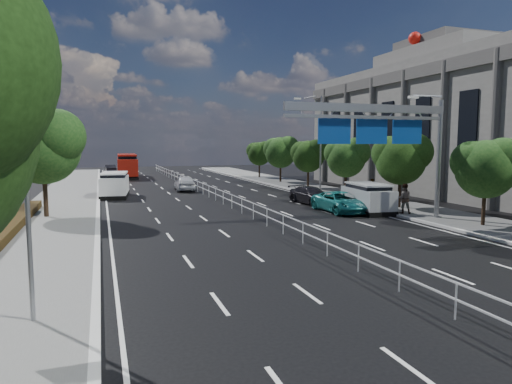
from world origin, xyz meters
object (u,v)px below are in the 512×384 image
red_bus (127,165)px  near_car_dark (110,169)px  silver_minivan (368,198)px  parked_car_teal (340,202)px  overhead_gantry (384,126)px  near_car_silver (185,183)px  white_minivan (115,185)px  parked_car_dark (311,195)px  toilet_sign (7,213)px  pedestrian_b (404,198)px  pedestrian_a (371,189)px

red_bus → near_car_dark: size_ratio=2.59×
silver_minivan → parked_car_teal: silver_minivan is taller
overhead_gantry → near_car_silver: 23.60m
white_minivan → parked_car_teal: bearing=-38.0°
white_minivan → parked_car_teal: (14.14, -13.86, -0.37)m
overhead_gantry → silver_minivan: bearing=68.4°
overhead_gantry → parked_car_dark: overhead_gantry is taller
red_bus → parked_car_dark: size_ratio=2.36×
toilet_sign → pedestrian_b: bearing=30.1°
overhead_gantry → parked_car_teal: (-0.24, 4.46, -4.92)m
toilet_sign → red_bus: bearing=83.8°
near_car_dark → pedestrian_a: bearing=110.8°
pedestrian_a → white_minivan: bearing=-54.8°
near_car_silver → silver_minivan: silver_minivan is taller
near_car_dark → pedestrian_b: 51.63m
red_bus → near_car_dark: red_bus is taller
pedestrian_a → pedestrian_b: pedestrian_b is taller
red_bus → parked_car_dark: 34.59m
white_minivan → parked_car_dark: size_ratio=1.15×
overhead_gantry → parked_car_teal: overhead_gantry is taller
white_minivan → near_car_dark: white_minivan is taller
overhead_gantry → white_minivan: overhead_gantry is taller
overhead_gantry → silver_minivan: 6.29m
overhead_gantry → near_car_silver: overhead_gantry is taller
toilet_sign → pedestrian_a: bearing=40.1°
white_minivan → parked_car_teal: white_minivan is taller
parked_car_dark → parked_car_teal: bearing=-97.9°
silver_minivan → parked_car_dark: bearing=116.3°
red_bus → near_car_silver: size_ratio=2.38×
white_minivan → near_car_dark: (0.30, 32.30, -0.38)m
parked_car_teal → parked_car_dark: 4.49m
pedestrian_a → pedestrian_b: size_ratio=0.84×
pedestrian_a → toilet_sign: bearing=9.8°
overhead_gantry → parked_car_dark: 10.23m
white_minivan → red_bus: 23.23m
near_car_silver → pedestrian_b: size_ratio=2.32×
parked_car_teal → silver_minivan: bearing=-16.4°
toilet_sign → parked_car_dark: size_ratio=0.96×
near_car_dark → silver_minivan: bearing=104.1°
white_minivan → pedestrian_a: bearing=-18.0°
white_minivan → pedestrian_b: white_minivan is taller
overhead_gantry → pedestrian_a: overhead_gantry is taller
silver_minivan → white_minivan: bearing=144.4°
white_minivan → overhead_gantry: bearing=-45.4°
white_minivan → pedestrian_b: size_ratio=2.69×
white_minivan → near_car_dark: bearing=95.9°
silver_minivan → pedestrian_b: bearing=-50.3°
parked_car_dark → pedestrian_b: 7.76m
near_car_silver → pedestrian_a: pedestrian_a is taller
parked_car_dark → pedestrian_a: (5.59, 0.38, 0.30)m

